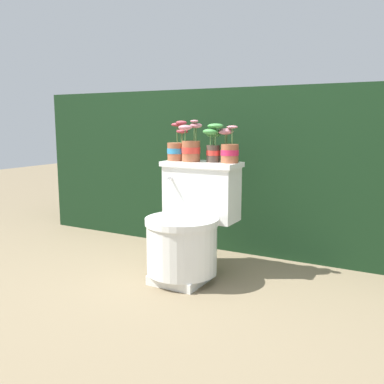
# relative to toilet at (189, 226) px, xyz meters

# --- Properties ---
(ground_plane) EXTENTS (12.00, 12.00, 0.00)m
(ground_plane) POSITION_rel_toilet_xyz_m (-0.03, -0.13, -0.30)
(ground_plane) COLOR #75664C
(hedge_backdrop) EXTENTS (3.21, 0.90, 1.14)m
(hedge_backdrop) POSITION_rel_toilet_xyz_m (-0.03, 1.02, 0.26)
(hedge_backdrop) COLOR black
(hedge_backdrop) RESTS_ON ground
(toilet) EXTENTS (0.47, 0.56, 0.67)m
(toilet) POSITION_rel_toilet_xyz_m (0.00, 0.00, 0.00)
(toilet) COLOR white
(toilet) RESTS_ON ground
(potted_plant_left) EXTENTS (0.14, 0.11, 0.25)m
(potted_plant_left) POSITION_rel_toilet_xyz_m (-0.17, 0.15, 0.45)
(potted_plant_left) COLOR #9E5638
(potted_plant_left) RESTS_ON toilet
(potted_plant_midleft) EXTENTS (0.12, 0.13, 0.25)m
(potted_plant_midleft) POSITION_rel_toilet_xyz_m (-0.06, 0.14, 0.45)
(potted_plant_midleft) COLOR #9E5638
(potted_plant_midleft) RESTS_ON toilet
(potted_plant_middle) EXTENTS (0.13, 0.12, 0.23)m
(potted_plant_middle) POSITION_rel_toilet_xyz_m (0.07, 0.17, 0.48)
(potted_plant_middle) COLOR #47382D
(potted_plant_middle) RESTS_ON toilet
(potted_plant_midright) EXTENTS (0.14, 0.11, 0.22)m
(potted_plant_midright) POSITION_rel_toilet_xyz_m (0.17, 0.17, 0.45)
(potted_plant_midright) COLOR #9E5638
(potted_plant_midright) RESTS_ON toilet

